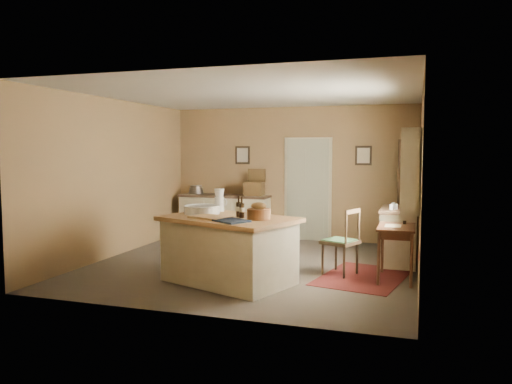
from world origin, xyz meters
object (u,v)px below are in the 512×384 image
Objects in this scene: sideboard at (225,215)px; shelving_unit at (410,197)px; writing_desk at (396,233)px; right_cabinet at (399,236)px; desk_chair at (340,242)px; work_island at (229,248)px.

sideboard is 0.94× the size of shelving_unit.
right_cabinet is at bearing 90.01° from writing_desk.
shelving_unit is at bearing 85.71° from writing_desk.
right_cabinet reaches higher than desk_chair.
writing_desk is at bearing 18.57° from desk_chair.
work_island is at bearing -139.33° from right_cabinet.
shelving_unit is (3.69, -0.42, 0.52)m from sideboard.
work_island is at bearing -67.78° from sideboard.
writing_desk is at bearing -34.70° from sideboard.
sideboard is at bearing 162.32° from desk_chair.
shelving_unit is at bearing 70.48° from work_island.
shelving_unit is at bearing 87.62° from desk_chair.
shelving_unit is at bearing -6.41° from sideboard.
sideboard is at bearing 132.08° from work_island.
work_island is 1.02× the size of shelving_unit.
shelving_unit reaches higher than work_island.
work_island reaches higher than sideboard.
shelving_unit is at bearing 81.11° from right_cabinet.
right_cabinet is at bearing 74.65° from desk_chair.
work_island is at bearing -159.33° from writing_desk.
writing_desk is at bearing 40.52° from work_island.
work_island is 2.50× the size of writing_desk.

